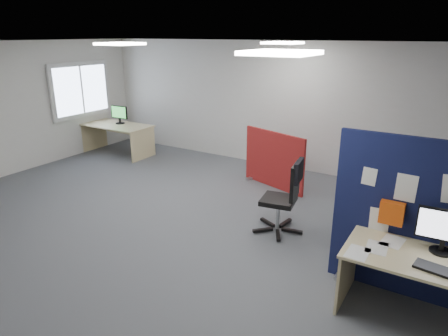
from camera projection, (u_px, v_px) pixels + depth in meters
The scene contains 14 objects.
floor at pixel (181, 225), 6.22m from camera, with size 9.00×9.00×0.00m, color #575A5F.
ceiling at pixel (173, 44), 5.35m from camera, with size 9.00×7.00×0.02m, color white.
wall_back at pixel (277, 106), 8.61m from camera, with size 9.00×0.02×2.70m, color silver.
window at pixel (81, 90), 9.53m from camera, with size 0.06×1.70×1.30m.
ceiling_lights at pixel (221, 45), 5.73m from camera, with size 4.10×4.10×0.04m.
navy_divider at pixel (439, 227), 4.17m from camera, with size 2.23×0.30×1.84m.
main_desk at pixel (443, 276), 3.94m from camera, with size 1.87×0.83×0.73m.
monitor_main at pixel (445, 229), 3.96m from camera, with size 0.54×0.22×0.47m.
keyboard at pixel (440, 271), 3.71m from camera, with size 0.45×0.18×0.03m, color black.
red_divider at pixel (274, 160), 7.61m from camera, with size 1.40×0.49×1.09m.
second_desk at pixel (118, 131), 9.76m from camera, with size 1.72×0.86×0.73m.
monitor_second at pixel (119, 114), 9.71m from camera, with size 0.48×0.22×0.44m.
office_chair at pixel (287, 193), 5.79m from camera, with size 0.74×0.74×1.12m.
desk_papers at pixel (404, 257), 3.96m from camera, with size 1.49×0.74×0.00m.
Camera 1 is at (3.50, -4.43, 2.84)m, focal length 32.00 mm.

